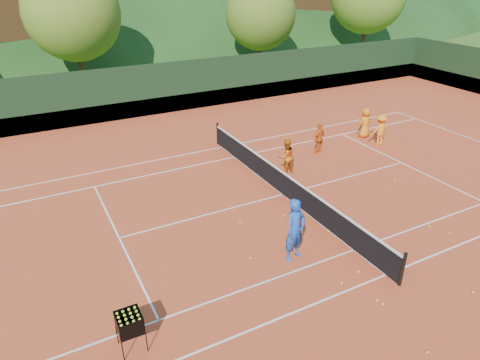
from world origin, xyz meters
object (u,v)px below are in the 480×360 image
student_b (319,138)px  ball_hopper (129,323)px  student_d (380,130)px  coach (295,230)px  student_a (286,156)px  tennis_net (283,183)px  student_c (365,123)px

student_b → ball_hopper: bearing=10.4°
student_d → coach: bearing=37.5°
student_a → student_d: student_d is taller
student_a → tennis_net: 1.99m
student_c → student_d: (-0.11, -1.16, 0.01)m
tennis_net → student_b: bearing=35.9°
coach → tennis_net: size_ratio=0.17×
student_b → student_c: 3.42m
tennis_net → student_c: bearing=24.9°
student_b → student_d: (3.26, -0.58, 0.05)m
coach → student_a: bearing=44.4°
student_a → student_c: (5.97, 1.70, 0.00)m
student_d → student_c: bearing=-90.6°
student_a → ball_hopper: 10.43m
ball_hopper → student_a: bearing=36.8°
tennis_net → ball_hopper: tennis_net is taller
coach → student_a: size_ratio=1.31×
student_a → student_b: size_ratio=1.04×
student_c → ball_hopper: size_ratio=1.55×
student_c → tennis_net: bearing=21.8°
coach → tennis_net: (1.91, 3.53, -0.51)m
coach → ball_hopper: (-5.29, -1.12, -0.26)m
student_a → student_b: (2.60, 1.11, -0.03)m
student_d → tennis_net: student_d is taller
coach → student_b: 8.43m
student_b → student_c: (3.37, 0.59, 0.03)m
coach → ball_hopper: 5.42m
student_c → tennis_net: size_ratio=0.13×
tennis_net → ball_hopper: 8.57m
student_b → ball_hopper: student_b is taller
student_b → tennis_net: bearing=12.4°
coach → student_b: coach is taller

